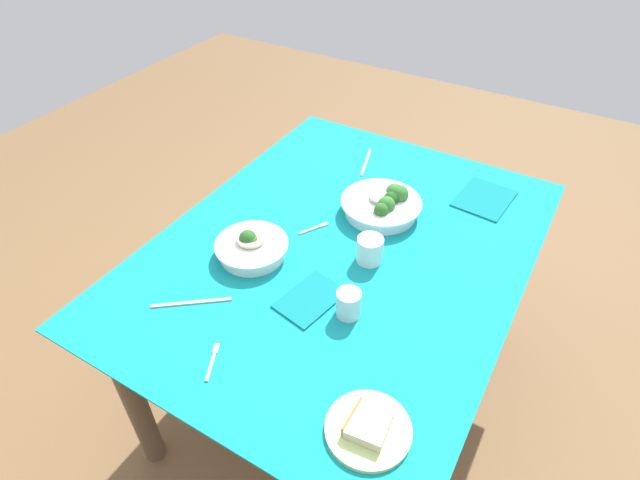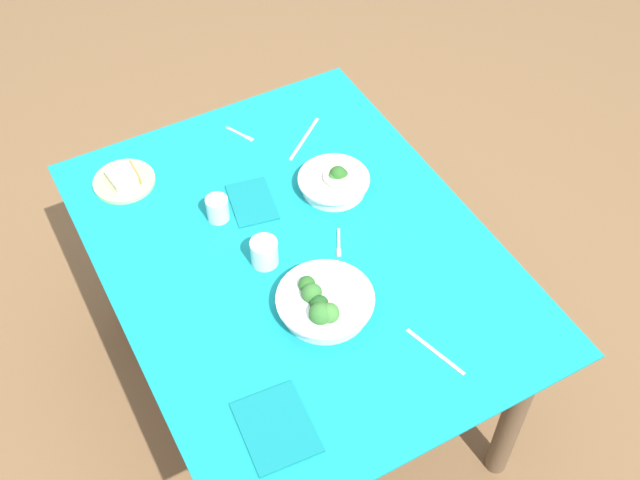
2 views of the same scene
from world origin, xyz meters
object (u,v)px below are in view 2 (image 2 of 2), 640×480
at_px(fork_by_near_bowl, 339,244).
at_px(napkin_folded_upper, 252,202).
at_px(broccoli_bowl_far, 324,303).
at_px(bread_side_plate, 124,180).
at_px(fork_by_far_bowl, 241,134).
at_px(water_glass_side, 218,209).
at_px(table_knife_left, 304,139).
at_px(water_glass_center, 264,252).
at_px(napkin_folded_lower, 276,427).
at_px(table_knife_right, 435,352).
at_px(broccoli_bowl_near, 334,182).

bearing_deg(fork_by_near_bowl, napkin_folded_upper, -122.35).
height_order(broccoli_bowl_far, bread_side_plate, broccoli_bowl_far).
relative_size(fork_by_far_bowl, napkin_folded_upper, 0.57).
bearing_deg(bread_side_plate, fork_by_near_bowl, -139.78).
relative_size(broccoli_bowl_far, fork_by_near_bowl, 2.74).
distance_m(water_glass_side, napkin_folded_upper, 0.12).
bearing_deg(table_knife_left, fork_by_far_bowl, 107.59).
distance_m(water_glass_center, napkin_folded_lower, 0.52).
height_order(water_glass_center, napkin_folded_upper, water_glass_center).
relative_size(fork_by_near_bowl, table_knife_left, 0.44).
relative_size(water_glass_side, fork_by_far_bowl, 0.75).
relative_size(fork_by_far_bowl, table_knife_left, 0.48).
xyz_separation_m(table_knife_left, table_knife_right, (-0.89, 0.09, 0.00)).
xyz_separation_m(water_glass_center, table_knife_right, (-0.48, -0.25, -0.04)).
bearing_deg(water_glass_side, broccoli_bowl_far, -166.30).
height_order(fork_by_near_bowl, table_knife_right, same).
distance_m(broccoli_bowl_near, water_glass_side, 0.37).
bearing_deg(table_knife_left, fork_by_near_bowl, -143.42).
distance_m(water_glass_side, table_knife_right, 0.76).
relative_size(bread_side_plate, water_glass_center, 2.34).
distance_m(bread_side_plate, fork_by_near_bowl, 0.71).
bearing_deg(napkin_folded_upper, water_glass_side, 94.12).
xyz_separation_m(water_glass_side, table_knife_right, (-0.70, -0.30, -0.04)).
relative_size(broccoli_bowl_near, table_knife_right, 1.14).
xyz_separation_m(broccoli_bowl_far, table_knife_left, (0.63, -0.28, -0.03)).
height_order(broccoli_bowl_near, napkin_folded_upper, broccoli_bowl_near).
height_order(broccoli_bowl_far, fork_by_far_bowl, broccoli_bowl_far).
bearing_deg(broccoli_bowl_near, fork_by_near_bowl, 153.89).
distance_m(broccoli_bowl_far, napkin_folded_lower, 0.37).
distance_m(broccoli_bowl_near, napkin_folded_lower, 0.82).
height_order(fork_by_far_bowl, fork_by_near_bowl, same).
distance_m(water_glass_center, table_knife_right, 0.55).
bearing_deg(napkin_folded_lower, fork_by_near_bowl, -44.13).
distance_m(broccoli_bowl_near, fork_by_far_bowl, 0.39).
xyz_separation_m(water_glass_center, napkin_folded_lower, (-0.48, 0.21, -0.04)).
bearing_deg(napkin_folded_lower, water_glass_side, -12.87).
bearing_deg(fork_by_far_bowl, table_knife_right, -20.98).
xyz_separation_m(fork_by_far_bowl, fork_by_near_bowl, (-0.57, -0.05, 0.00)).
relative_size(broccoli_bowl_far, water_glass_center, 3.25).
bearing_deg(broccoli_bowl_far, table_knife_left, -23.65).
bearing_deg(water_glass_center, water_glass_side, 11.87).
bearing_deg(napkin_folded_upper, broccoli_bowl_near, -105.67).
height_order(broccoli_bowl_far, napkin_folded_lower, broccoli_bowl_far).
relative_size(water_glass_center, water_glass_side, 1.05).
height_order(water_glass_center, napkin_folded_lower, water_glass_center).
relative_size(napkin_folded_upper, napkin_folded_lower, 0.88).
xyz_separation_m(bread_side_plate, water_glass_center, (-0.49, -0.24, 0.03)).
height_order(fork_by_far_bowl, napkin_folded_lower, napkin_folded_lower).
xyz_separation_m(broccoli_bowl_near, water_glass_center, (-0.16, 0.31, 0.01)).
bearing_deg(fork_by_near_bowl, broccoli_bowl_near, -176.93).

